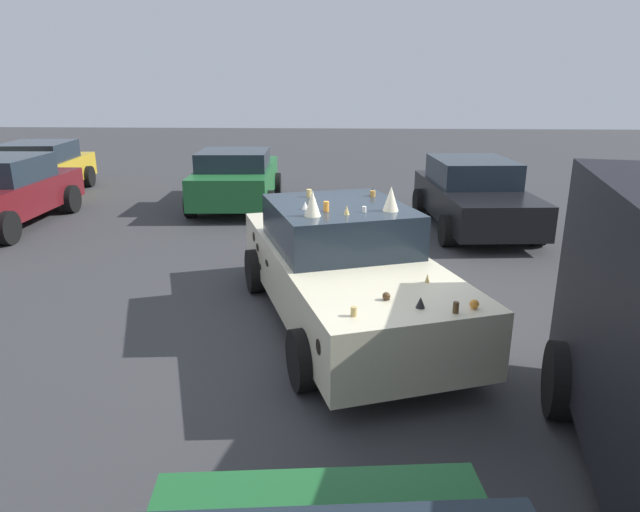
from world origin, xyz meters
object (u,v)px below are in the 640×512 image
parked_sedan_far_left (473,195)px  parked_sedan_behind_right (236,178)px  art_car_decorated (343,267)px  parked_sedan_near_right (36,170)px

parked_sedan_far_left → parked_sedan_behind_right: parked_sedan_far_left is taller
art_car_decorated → parked_sedan_far_left: (4.99, -2.69, -0.04)m
parked_sedan_far_left → parked_sedan_near_right: 11.34m
art_car_decorated → parked_sedan_behind_right: bearing=-177.3°
parked_sedan_behind_right → parked_sedan_near_right: 5.70m
art_car_decorated → parked_sedan_behind_right: 7.33m
parked_sedan_behind_right → parked_sedan_near_right: bearing=76.5°
art_car_decorated → parked_sedan_behind_right: (6.82, 2.68, -0.04)m
parked_sedan_near_right → parked_sedan_behind_right: bearing=74.0°
art_car_decorated → parked_sedan_near_right: bearing=-152.2°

